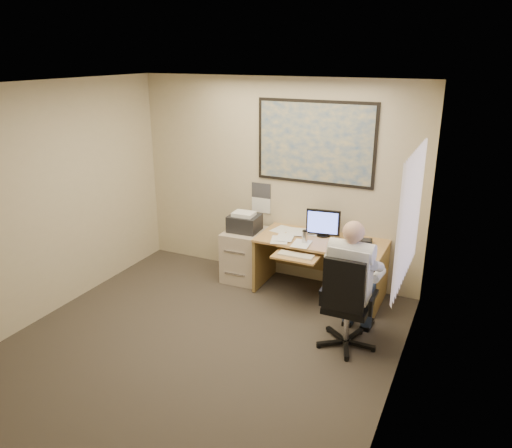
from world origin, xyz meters
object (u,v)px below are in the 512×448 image
at_px(filing_cabinet, 245,250).
at_px(office_chair, 346,321).
at_px(person, 350,285).
at_px(desk, 346,267).

distance_m(filing_cabinet, office_chair, 2.05).
bearing_deg(person, office_chair, -87.51).
bearing_deg(person, desk, 109.03).
bearing_deg(filing_cabinet, person, -32.87).
height_order(desk, office_chair, desk).
distance_m(office_chair, person, 0.39).
relative_size(desk, filing_cabinet, 1.66).
bearing_deg(filing_cabinet, desk, -2.48).
xyz_separation_m(desk, filing_cabinet, (-1.42, 0.00, -0.03)).
relative_size(filing_cabinet, office_chair, 0.90).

